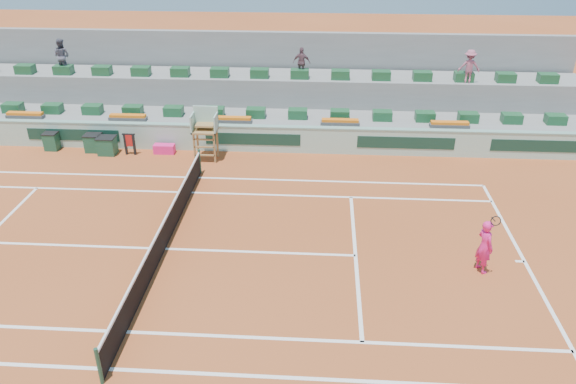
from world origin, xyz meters
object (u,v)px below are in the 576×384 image
at_px(umpire_chair, 205,127).
at_px(tennis_player, 485,246).
at_px(player_bag, 164,149).
at_px(drink_cooler_a, 107,146).

distance_m(umpire_chair, tennis_player, 13.12).
bearing_deg(umpire_chair, tennis_player, -38.00).
height_order(player_bag, umpire_chair, umpire_chair).
bearing_deg(player_bag, drink_cooler_a, -174.14).
bearing_deg(player_bag, umpire_chair, -12.71).
xyz_separation_m(player_bag, umpire_chair, (2.10, -0.47, 1.33)).
bearing_deg(tennis_player, umpire_chair, 142.00).
relative_size(umpire_chair, drink_cooler_a, 2.86).
bearing_deg(drink_cooler_a, tennis_player, -28.87).
distance_m(drink_cooler_a, tennis_player, 17.14).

